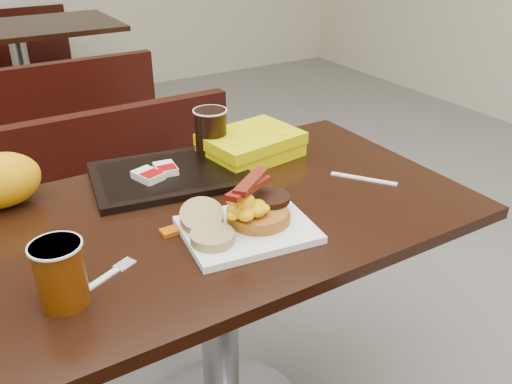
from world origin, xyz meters
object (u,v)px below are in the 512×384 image
fork (97,283)px  clamshell (251,145)px  knife (364,179)px  table_near (220,333)px  pancake_stack (259,214)px  tray (170,175)px  bench_far_s (53,123)px  hashbrown_sleeve_left (148,175)px  coffee_cup_far (211,131)px  bench_near_n (130,222)px  table_far (26,88)px  bench_far_n (7,65)px  platter (248,230)px  hashbrown_sleeve_right (166,169)px  paper_bag (0,180)px  coffee_cup_near (61,274)px

fork → clamshell: 0.66m
fork → knife: bearing=-19.3°
table_near → pancake_stack: size_ratio=8.52×
pancake_stack → tray: bearing=102.3°
bench_far_s → hashbrown_sleeve_left: size_ratio=13.67×
knife → coffee_cup_far: coffee_cup_far is taller
knife → hashbrown_sleeve_left: bearing=-154.1°
coffee_cup_far → pancake_stack: bearing=-102.1°
coffee_cup_far → tray: bearing=-157.1°
table_near → clamshell: 0.52m
bench_near_n → bench_far_s: bearing=90.0°
table_far → bench_far_n: (0.00, 0.70, -0.02)m
table_far → fork: (-0.32, -2.73, 0.38)m
platter → tray: size_ratio=0.70×
bench_far_n → clamshell: 3.12m
platter → pancake_stack: size_ratio=1.94×
table_far → knife: bearing=-81.3°
table_far → tray: tray is taller
knife → hashbrown_sleeve_left: 0.55m
bench_far_s → hashbrown_sleeve_right: (-0.03, -1.68, 0.42)m
hashbrown_sleeve_left → coffee_cup_far: coffee_cup_far is taller
bench_far_s → paper_bag: 1.73m
clamshell → coffee_cup_near: bearing=-156.1°
table_far → coffee_cup_near: bearing=-97.9°
bench_far_n → platter: (0.01, -3.43, 0.40)m
coffee_cup_near → tray: size_ratio=0.31×
coffee_cup_near → hashbrown_sleeve_left: 0.47m
bench_far_s → bench_far_n: bearing=90.0°
platter → coffee_cup_near: bearing=-167.9°
hashbrown_sleeve_left → coffee_cup_near: bearing=-147.2°
table_near → tray: (-0.02, 0.21, 0.38)m
bench_near_n → platter: size_ratio=3.65×
pancake_stack → coffee_cup_far: (0.08, 0.39, 0.05)m
hashbrown_sleeve_right → bench_far_s: bearing=95.7°
bench_far_s → table_far: bearing=90.0°
table_near → coffee_cup_far: (0.13, 0.28, 0.45)m
coffee_cup_near → clamshell: bearing=31.8°
bench_far_s → pancake_stack: pancake_stack is taller
bench_far_s → platter: (0.01, -2.03, 0.40)m
table_near → paper_bag: paper_bag is taller
platter → bench_near_n: bearing=98.5°
table_near → table_far: bearing=90.0°
bench_far_n → pancake_stack: pancake_stack is taller
knife → coffee_cup_far: bearing=-177.3°
tray → table_far: bearing=99.1°
hashbrown_sleeve_left → paper_bag: size_ratio=0.39×
bench_far_s → hashbrown_sleeve_right: bearing=-91.0°
table_near → tray: size_ratio=3.06×
fork → hashbrown_sleeve_right: size_ratio=2.07×
pancake_stack → platter: bearing=-161.5°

